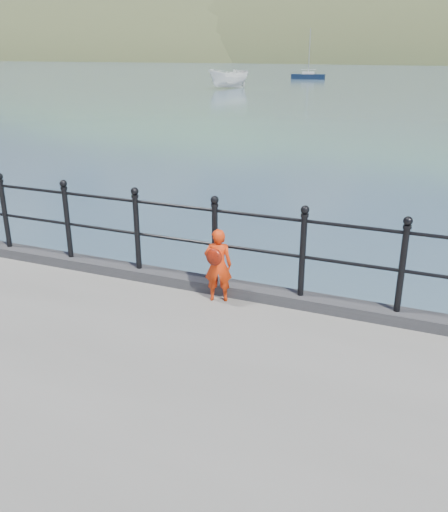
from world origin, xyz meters
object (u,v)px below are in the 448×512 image
at_px(child, 218,265).
at_px(sailboat_left, 308,77).
at_px(launch_white, 229,79).
at_px(railing, 175,229).

height_order(child, sailboat_left, sailboat_left).
bearing_deg(launch_white, sailboat_left, 108.98).
relative_size(railing, child, 18.33).
xyz_separation_m(child, sailboat_left, (-17.49, 74.16, -1.16)).
distance_m(railing, launch_white, 55.00).
relative_size(launch_white, sailboat_left, 0.78).
bearing_deg(railing, child, -18.93).
relative_size(child, sailboat_left, 0.14).
relative_size(railing, sailboat_left, 2.61).
height_order(railing, sailboat_left, sailboat_left).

